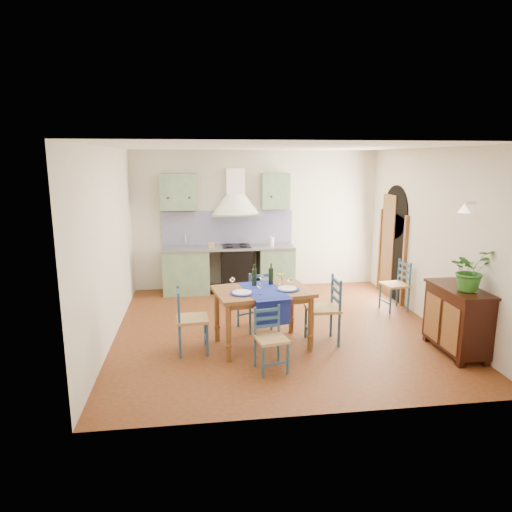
{
  "coord_description": "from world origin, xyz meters",
  "views": [
    {
      "loc": [
        -1.25,
        -6.71,
        2.64
      ],
      "look_at": [
        -0.31,
        0.3,
        1.12
      ],
      "focal_mm": 32.0,
      "sensor_mm": 36.0,
      "label": 1
    }
  ],
  "objects_px": {
    "dining_table": "(263,296)",
    "sideboard": "(457,317)",
    "potted_plant": "(470,270)",
    "chair_near": "(270,339)"
  },
  "relations": [
    {
      "from": "chair_near",
      "to": "sideboard",
      "type": "bearing_deg",
      "value": 3.77
    },
    {
      "from": "dining_table",
      "to": "sideboard",
      "type": "xyz_separation_m",
      "value": [
        2.6,
        -0.57,
        -0.23
      ]
    },
    {
      "from": "chair_near",
      "to": "dining_table",
      "type": "bearing_deg",
      "value": 88.91
    },
    {
      "from": "sideboard",
      "to": "potted_plant",
      "type": "xyz_separation_m",
      "value": [
        0.02,
        -0.16,
        0.71
      ]
    },
    {
      "from": "dining_table",
      "to": "chair_near",
      "type": "bearing_deg",
      "value": -91.09
    },
    {
      "from": "dining_table",
      "to": "potted_plant",
      "type": "relative_size",
      "value": 2.57
    },
    {
      "from": "chair_near",
      "to": "sideboard",
      "type": "height_order",
      "value": "sideboard"
    },
    {
      "from": "potted_plant",
      "to": "dining_table",
      "type": "bearing_deg",
      "value": 164.41
    },
    {
      "from": "dining_table",
      "to": "sideboard",
      "type": "relative_size",
      "value": 1.37
    },
    {
      "from": "dining_table",
      "to": "chair_near",
      "type": "distance_m",
      "value": 0.81
    }
  ]
}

